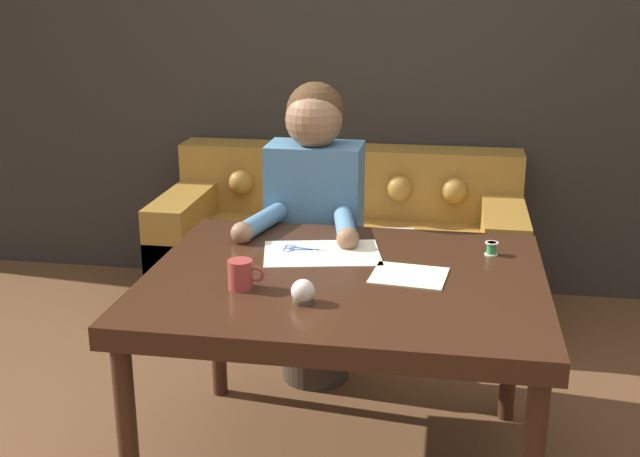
# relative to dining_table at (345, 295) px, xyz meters

# --- Properties ---
(wall_back) EXTENTS (8.00, 0.06, 2.60)m
(wall_back) POSITION_rel_dining_table_xyz_m (-0.10, 1.80, 0.65)
(wall_back) COLOR #2D2823
(wall_back) RESTS_ON ground_plane
(dining_table) EXTENTS (1.26, 1.02, 0.72)m
(dining_table) POSITION_rel_dining_table_xyz_m (0.00, 0.00, 0.00)
(dining_table) COLOR #381E11
(dining_table) RESTS_ON ground_plane
(couch) EXTENTS (1.76, 0.79, 0.79)m
(couch) POSITION_rel_dining_table_xyz_m (-0.21, 1.40, -0.36)
(couch) COLOR olive
(couch) RESTS_ON ground_plane
(person) EXTENTS (0.46, 0.59, 1.24)m
(person) POSITION_rel_dining_table_xyz_m (-0.21, 0.65, -0.01)
(person) COLOR #33281E
(person) RESTS_ON ground_plane
(pattern_paper_main) EXTENTS (0.44, 0.34, 0.00)m
(pattern_paper_main) POSITION_rel_dining_table_xyz_m (-0.11, 0.18, 0.07)
(pattern_paper_main) COLOR beige
(pattern_paper_main) RESTS_ON dining_table
(pattern_paper_offcut) EXTENTS (0.25, 0.22, 0.00)m
(pattern_paper_offcut) POSITION_rel_dining_table_xyz_m (0.20, 0.02, 0.07)
(pattern_paper_offcut) COLOR beige
(pattern_paper_offcut) RESTS_ON dining_table
(scissors) EXTENTS (0.24, 0.07, 0.01)m
(scissors) POSITION_rel_dining_table_xyz_m (-0.17, 0.21, 0.07)
(scissors) COLOR silver
(scissors) RESTS_ON dining_table
(mug) EXTENTS (0.11, 0.08, 0.09)m
(mug) POSITION_rel_dining_table_xyz_m (-0.29, -0.17, 0.11)
(mug) COLOR #9E3833
(mug) RESTS_ON dining_table
(thread_spool) EXTENTS (0.04, 0.04, 0.05)m
(thread_spool) POSITION_rel_dining_table_xyz_m (0.46, 0.27, 0.09)
(thread_spool) COLOR #338C4C
(thread_spool) RESTS_ON dining_table
(pin_cushion) EXTENTS (0.07, 0.07, 0.07)m
(pin_cushion) POSITION_rel_dining_table_xyz_m (-0.09, -0.25, 0.10)
(pin_cushion) COLOR #4C3828
(pin_cushion) RESTS_ON dining_table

